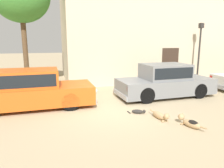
{
  "coord_description": "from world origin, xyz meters",
  "views": [
    {
      "loc": [
        -2.0,
        -7.37,
        2.52
      ],
      "look_at": [
        0.18,
        0.2,
        0.9
      ],
      "focal_mm": 33.78,
      "sensor_mm": 36.0,
      "label": 1
    }
  ],
  "objects": [
    {
      "name": "stray_cat",
      "position": [
        0.84,
        -0.84,
        0.08
      ],
      "size": [
        0.55,
        0.43,
        0.16
      ],
      "rotation": [
        0.0,
        0.0,
        5.81
      ],
      "color": "#2D2B28",
      "rests_on": "ground_plane"
    },
    {
      "name": "stray_dog_tan",
      "position": [
        1.31,
        -1.56,
        0.13
      ],
      "size": [
        0.3,
        1.04,
        0.33
      ],
      "rotation": [
        0.0,
        0.0,
        4.85
      ],
      "color": "tan",
      "rests_on": "ground_plane"
    },
    {
      "name": "parked_sedan_second",
      "position": [
        2.93,
        1.01,
        0.74
      ],
      "size": [
        4.53,
        1.82,
        1.5
      ],
      "rotation": [
        0.0,
        0.0,
        0.03
      ],
      "color": "slate",
      "rests_on": "ground_plane"
    },
    {
      "name": "stray_dog_spotted",
      "position": [
        1.85,
        -2.33,
        0.14
      ],
      "size": [
        0.39,
        1.0,
        0.35
      ],
      "rotation": [
        0.0,
        0.0,
        1.86
      ],
      "color": "tan",
      "rests_on": "ground_plane"
    },
    {
      "name": "apartment_block",
      "position": [
        7.46,
        6.6,
        4.35
      ],
      "size": [
        17.26,
        5.52,
        8.69
      ],
      "color": "beige",
      "rests_on": "ground_plane"
    },
    {
      "name": "ground_plane",
      "position": [
        0.0,
        0.0,
        0.0
      ],
      "size": [
        80.0,
        80.0,
        0.0
      ],
      "primitive_type": "plane",
      "color": "tan"
    },
    {
      "name": "street_lamp",
      "position": [
        6.32,
        3.13,
        2.27
      ],
      "size": [
        0.22,
        0.22,
        3.51
      ],
      "color": "#2D2B28",
      "rests_on": "ground_plane"
    },
    {
      "name": "parked_sedan_nearest",
      "position": [
        -2.83,
        0.94,
        0.72
      ],
      "size": [
        4.84,
        1.8,
        1.47
      ],
      "rotation": [
        0.0,
        0.0,
        0.01
      ],
      "color": "#D15619",
      "rests_on": "ground_plane"
    }
  ]
}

